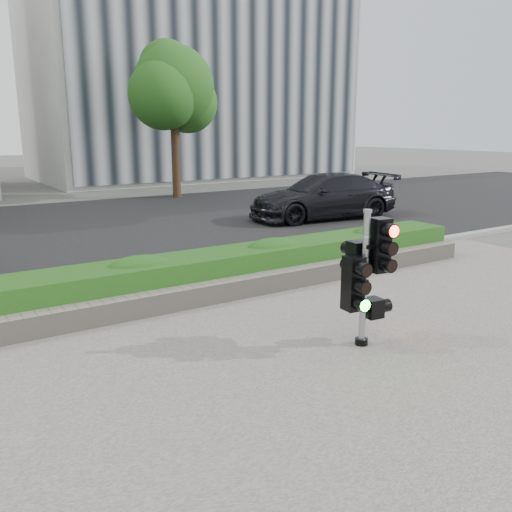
{
  "coord_description": "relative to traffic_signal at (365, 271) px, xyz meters",
  "views": [
    {
      "loc": [
        -4.34,
        -5.86,
        2.91
      ],
      "look_at": [
        -0.14,
        0.6,
        1.09
      ],
      "focal_mm": 38.0,
      "sensor_mm": 36.0,
      "label": 1
    }
  ],
  "objects": [
    {
      "name": "stone_wall",
      "position": [
        -0.67,
        2.72,
        -0.86
      ],
      "size": [
        12.0,
        0.32,
        0.34
      ],
      "primitive_type": "cube",
      "color": "gray",
      "rests_on": "sidewalk"
    },
    {
      "name": "sidewalk",
      "position": [
        -0.67,
        -1.68,
        -1.04
      ],
      "size": [
        16.0,
        11.0,
        0.03
      ],
      "primitive_type": "cube",
      "color": "#9E9389",
      "rests_on": "ground"
    },
    {
      "name": "curb",
      "position": [
        -0.67,
        3.97,
        -1.0
      ],
      "size": [
        60.0,
        0.25,
        0.12
      ],
      "primitive_type": "cube",
      "color": "gray",
      "rests_on": "ground"
    },
    {
      "name": "tree_right",
      "position": [
        4.82,
        16.37,
        3.42
      ],
      "size": [
        4.1,
        3.58,
        6.53
      ],
      "color": "black",
      "rests_on": "ground"
    },
    {
      "name": "road",
      "position": [
        -0.67,
        10.82,
        -1.05
      ],
      "size": [
        60.0,
        13.0,
        0.02
      ],
      "primitive_type": "cube",
      "color": "black",
      "rests_on": "ground"
    },
    {
      "name": "ground",
      "position": [
        -0.67,
        0.82,
        -1.06
      ],
      "size": [
        120.0,
        120.0,
        0.0
      ],
      "primitive_type": "plane",
      "color": "#51514C",
      "rests_on": "ground"
    },
    {
      "name": "building_right",
      "position": [
        10.33,
        25.82,
        4.94
      ],
      "size": [
        18.0,
        10.0,
        12.0
      ],
      "primitive_type": "cube",
      "color": "#B7B7B2",
      "rests_on": "ground"
    },
    {
      "name": "car_dark",
      "position": [
        6.45,
        8.55,
        -0.31
      ],
      "size": [
        5.22,
        2.63,
        1.45
      ],
      "primitive_type": "imported",
      "rotation": [
        0.0,
        0.0,
        -1.69
      ],
      "color": "black",
      "rests_on": "road"
    },
    {
      "name": "traffic_signal",
      "position": [
        0.0,
        0.0,
        0.0
      ],
      "size": [
        0.66,
        0.5,
        1.86
      ],
      "rotation": [
        0.0,
        0.0,
        -0.1
      ],
      "color": "black",
      "rests_on": "sidewalk"
    },
    {
      "name": "hedge",
      "position": [
        -0.67,
        3.37,
        -0.69
      ],
      "size": [
        12.0,
        1.0,
        0.68
      ],
      "primitive_type": "cube",
      "color": "#388127",
      "rests_on": "sidewalk"
    }
  ]
}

